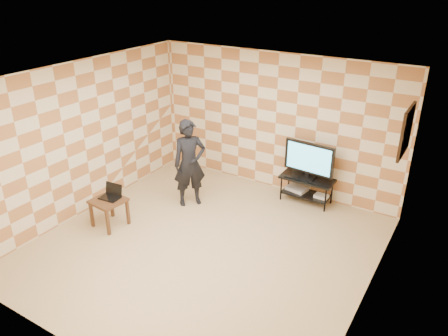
{
  "coord_description": "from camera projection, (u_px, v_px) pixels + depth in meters",
  "views": [
    {
      "loc": [
        3.31,
        -4.8,
        4.09
      ],
      "look_at": [
        0.0,
        0.6,
        1.15
      ],
      "focal_mm": 35.0,
      "sensor_mm": 36.0,
      "label": 1
    }
  ],
  "objects": [
    {
      "name": "floor",
      "position": [
        205.0,
        246.0,
        7.01
      ],
      "size": [
        5.0,
        5.0,
        0.0
      ],
      "primitive_type": "plane",
      "color": "tan",
      "rests_on": "ground"
    },
    {
      "name": "wall_back",
      "position": [
        276.0,
        123.0,
        8.37
      ],
      "size": [
        5.0,
        0.02,
        2.7
      ],
      "primitive_type": "cube",
      "color": "beige",
      "rests_on": "ground"
    },
    {
      "name": "wall_front",
      "position": [
        67.0,
        258.0,
        4.5
      ],
      "size": [
        5.0,
        0.02,
        2.7
      ],
      "primitive_type": "cube",
      "color": "beige",
      "rests_on": "ground"
    },
    {
      "name": "wall_left",
      "position": [
        84.0,
        139.0,
        7.62
      ],
      "size": [
        0.02,
        5.0,
        2.7
      ],
      "primitive_type": "cube",
      "color": "beige",
      "rests_on": "ground"
    },
    {
      "name": "wall_right",
      "position": [
        375.0,
        216.0,
        5.25
      ],
      "size": [
        0.02,
        5.0,
        2.7
      ],
      "primitive_type": "cube",
      "color": "beige",
      "rests_on": "ground"
    },
    {
      "name": "ceiling",
      "position": [
        201.0,
        80.0,
        5.87
      ],
      "size": [
        5.0,
        5.0,
        0.02
      ],
      "primitive_type": "cube",
      "color": "white",
      "rests_on": "wall_back"
    },
    {
      "name": "wall_art",
      "position": [
        406.0,
        131.0,
        6.21
      ],
      "size": [
        0.04,
        0.72,
        0.72
      ],
      "color": "black",
      "rests_on": "wall_right"
    },
    {
      "name": "tv_stand",
      "position": [
        307.0,
        184.0,
        8.19
      ],
      "size": [
        1.0,
        0.45,
        0.5
      ],
      "color": "black",
      "rests_on": "floor"
    },
    {
      "name": "tv",
      "position": [
        309.0,
        159.0,
        7.97
      ],
      "size": [
        0.96,
        0.2,
        0.7
      ],
      "color": "black",
      "rests_on": "tv_stand"
    },
    {
      "name": "dvd_player",
      "position": [
        297.0,
        189.0,
        8.38
      ],
      "size": [
        0.42,
        0.34,
        0.06
      ],
      "primitive_type": "cube",
      "rotation": [
        0.0,
        0.0,
        -0.2
      ],
      "color": "#BABABC",
      "rests_on": "tv_stand"
    },
    {
      "name": "game_console",
      "position": [
        321.0,
        196.0,
        8.11
      ],
      "size": [
        0.25,
        0.19,
        0.06
      ],
      "primitive_type": "cube",
      "rotation": [
        0.0,
        0.0,
        -0.03
      ],
      "color": "silver",
      "rests_on": "tv_stand"
    },
    {
      "name": "side_table",
      "position": [
        109.0,
        204.0,
        7.41
      ],
      "size": [
        0.56,
        0.56,
        0.5
      ],
      "color": "#361E10",
      "rests_on": "floor"
    },
    {
      "name": "laptop",
      "position": [
        111.0,
        194.0,
        7.44
      ],
      "size": [
        0.36,
        0.3,
        0.23
      ],
      "color": "black",
      "rests_on": "side_table"
    },
    {
      "name": "person",
      "position": [
        190.0,
        163.0,
        7.95
      ],
      "size": [
        0.69,
        0.71,
        1.64
      ],
      "primitive_type": "imported",
      "rotation": [
        0.0,
        0.0,
        0.86
      ],
      "color": "black",
      "rests_on": "floor"
    }
  ]
}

